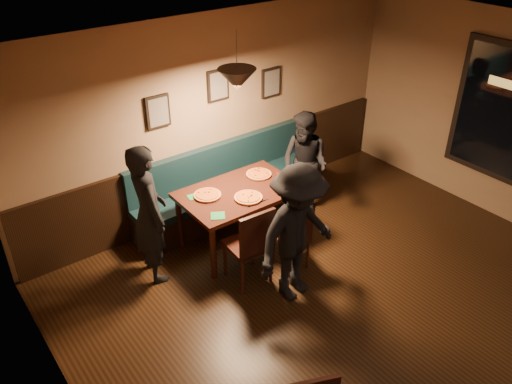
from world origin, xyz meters
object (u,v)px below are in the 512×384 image
diner_front (297,234)px  soda_glass (292,182)px  chair_near_right (291,236)px  tabasco_bottle (277,175)px  booth_bench (232,182)px  diner_right (305,164)px  chair_near_left (248,243)px  diner_left (149,214)px  dining_table (240,217)px

diner_front → soda_glass: bearing=45.9°
chair_near_right → tabasco_bottle: tabasco_bottle is taller
chair_near_right → soda_glass: bearing=65.0°
soda_glass → diner_front: bearing=-127.4°
diner_front → booth_bench: bearing=70.8°
diner_right → diner_front: 1.81m
booth_bench → diner_right: 1.05m
chair_near_left → tabasco_bottle: size_ratio=9.76×
chair_near_right → diner_front: 0.68m
booth_bench → soda_glass: 1.10m
chair_near_right → diner_right: 1.32m
diner_left → diner_front: diner_left is taller
dining_table → booth_bench: bearing=63.0°
diner_front → dining_table: bearing=80.1°
diner_right → diner_front: (-1.27, -1.29, 0.08)m
diner_left → diner_right: 2.40m
diner_right → chair_near_left: bearing=-75.6°
booth_bench → chair_near_left: chair_near_left is taller
diner_front → tabasco_bottle: 1.30m
dining_table → diner_right: size_ratio=0.99×
chair_near_left → diner_left: bearing=141.4°
booth_bench → soda_glass: size_ratio=18.37×
dining_table → tabasco_bottle: (0.57, -0.06, 0.45)m
dining_table → diner_left: diner_left is taller
dining_table → diner_front: bearing=-92.9°
dining_table → chair_near_right: (0.24, -0.74, 0.02)m
diner_right → soda_glass: size_ratio=9.24×
diner_left → tabasco_bottle: size_ratio=16.25×
booth_bench → soda_glass: (0.24, -1.00, 0.38)m
diner_front → diner_left: bearing=124.5°
booth_bench → diner_left: 1.68m
tabasco_bottle → dining_table: bearing=174.5°
dining_table → diner_front: (-0.07, -1.18, 0.44)m
diner_left → diner_front: 1.72m
chair_near_right → dining_table: bearing=123.1°
dining_table → tabasco_bottle: bearing=-5.1°
chair_near_left → chair_near_right: bearing=-5.2°
dining_table → soda_glass: (0.58, -0.33, 0.48)m
chair_near_right → tabasco_bottle: bearing=79.3°
booth_bench → diner_front: size_ratio=1.79×
diner_left → chair_near_left: bearing=-123.5°
diner_front → diner_right: bearing=38.8°
booth_bench → chair_near_right: size_ratio=3.52×
dining_table → chair_near_right: size_ratio=1.76×
booth_bench → tabasco_bottle: bearing=-72.7°
chair_near_right → diner_left: (-1.44, 0.85, 0.45)m
chair_near_left → tabasco_bottle: chair_near_left is taller
chair_near_left → soda_glass: bearing=22.1°
chair_near_right → tabasco_bottle: size_ratio=7.94×
dining_table → diner_right: diner_right is taller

